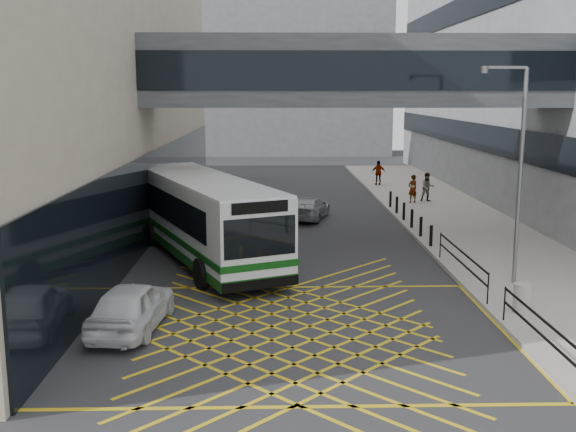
{
  "coord_description": "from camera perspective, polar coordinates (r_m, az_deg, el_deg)",
  "views": [
    {
      "loc": [
        -0.51,
        -17.91,
        6.64
      ],
      "look_at": [
        0.0,
        4.0,
        2.6
      ],
      "focal_mm": 42.0,
      "sensor_mm": 36.0,
      "label": 1
    }
  ],
  "objects": [
    {
      "name": "car_silver",
      "position": [
        35.67,
        1.79,
        0.74
      ],
      "size": [
        2.71,
        4.34,
        1.25
      ],
      "primitive_type": "imported",
      "rotation": [
        0.0,
        0.0,
        2.87
      ],
      "color": "#95999D",
      "rests_on": "ground"
    },
    {
      "name": "ground",
      "position": [
        19.11,
        0.28,
        -9.89
      ],
      "size": [
        120.0,
        120.0,
        0.0
      ],
      "primitive_type": "plane",
      "color": "#333335"
    },
    {
      "name": "box_junction",
      "position": [
        19.11,
        0.28,
        -9.88
      ],
      "size": [
        12.0,
        9.0,
        0.01
      ],
      "color": "gold",
      "rests_on": "ground"
    },
    {
      "name": "pedestrian_b",
      "position": [
        41.26,
        11.73,
        2.39
      ],
      "size": [
        0.87,
        0.55,
        1.71
      ],
      "primitive_type": "imported",
      "rotation": [
        0.0,
        0.0,
        0.07
      ],
      "color": "gray",
      "rests_on": "pavement"
    },
    {
      "name": "kerb_railings",
      "position": [
        21.57,
        16.78,
        -5.5
      ],
      "size": [
        0.05,
        12.54,
        1.0
      ],
      "color": "black",
      "rests_on": "pavement"
    },
    {
      "name": "bus",
      "position": [
        27.1,
        -7.21,
        0.04
      ],
      "size": [
        7.2,
        11.97,
        3.33
      ],
      "rotation": [
        0.0,
        0.0,
        0.41
      ],
      "color": "silver",
      "rests_on": "ground"
    },
    {
      "name": "pedestrian_c",
      "position": [
        48.11,
        7.68,
        3.64
      ],
      "size": [
        1.01,
        0.49,
        1.71
      ],
      "primitive_type": "imported",
      "rotation": [
        0.0,
        0.0,
        3.14
      ],
      "color": "gray",
      "rests_on": "pavement"
    },
    {
      "name": "pedestrian_a",
      "position": [
        40.65,
        10.51,
        2.28
      ],
      "size": [
        0.8,
        0.71,
        1.65
      ],
      "primitive_type": "imported",
      "rotation": [
        0.0,
        0.0,
        3.59
      ],
      "color": "gray",
      "rests_on": "pavement"
    },
    {
      "name": "building_far",
      "position": [
        77.96,
        -2.49,
        12.17
      ],
      "size": [
        28.0,
        16.0,
        18.0
      ],
      "primitive_type": "cube",
      "color": "gray",
      "rests_on": "ground"
    },
    {
      "name": "bollards",
      "position": [
        34.14,
        10.11,
        0.11
      ],
      "size": [
        0.14,
        10.14,
        0.9
      ],
      "color": "black",
      "rests_on": "pavement"
    },
    {
      "name": "street_lamp",
      "position": [
        23.79,
        18.76,
        4.31
      ],
      "size": [
        1.67,
        0.36,
        7.32
      ],
      "rotation": [
        0.0,
        0.0,
        0.1
      ],
      "color": "slate",
      "rests_on": "pavement"
    },
    {
      "name": "car_dark",
      "position": [
        30.22,
        -3.17,
        -0.99
      ],
      "size": [
        3.21,
        4.5,
        1.31
      ],
      "primitive_type": "imported",
      "rotation": [
        0.0,
        0.0,
        3.56
      ],
      "color": "black",
      "rests_on": "ground"
    },
    {
      "name": "pavement",
      "position": [
        34.88,
        14.51,
        -0.73
      ],
      "size": [
        6.0,
        54.0,
        0.16
      ],
      "primitive_type": "cube",
      "color": "#ACA79E",
      "rests_on": "ground"
    },
    {
      "name": "car_white",
      "position": [
        19.67,
        -13.08,
        -7.39
      ],
      "size": [
        2.3,
        4.64,
        1.42
      ],
      "primitive_type": "imported",
      "rotation": [
        0.0,
        0.0,
        3.03
      ],
      "color": "silver",
      "rests_on": "ground"
    },
    {
      "name": "litter_bin",
      "position": [
        21.33,
        19.2,
        -6.59
      ],
      "size": [
        0.52,
        0.52,
        0.89
      ],
      "primitive_type": "cylinder",
      "color": "#ADA89E",
      "rests_on": "pavement"
    },
    {
      "name": "skybridge",
      "position": [
        30.13,
        5.48,
        12.03
      ],
      "size": [
        20.0,
        4.1,
        3.0
      ],
      "color": "#474C51",
      "rests_on": "ground"
    }
  ]
}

